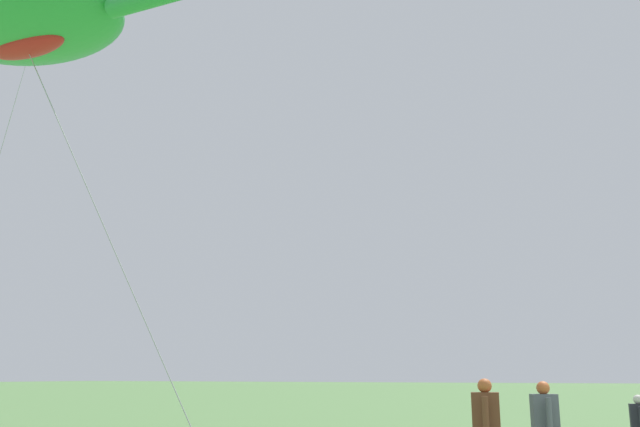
{
  "coord_description": "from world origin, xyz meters",
  "views": [
    {
      "loc": [
        -11.35,
        0.09,
        1.74
      ],
      "look_at": [
        0.32,
        5.56,
        4.71
      ],
      "focal_mm": 39.32,
      "sensor_mm": 36.0,
      "label": 1
    }
  ],
  "objects_px": {
    "person_child_front": "(487,425)",
    "person_grey_haired_man": "(490,427)",
    "person_photographer": "(640,425)",
    "big_show_kite": "(43,23)",
    "person_redhead_woman": "(546,424)"
  },
  "relations": [
    {
      "from": "person_child_front",
      "to": "person_grey_haired_man",
      "type": "distance_m",
      "value": 2.32
    },
    {
      "from": "person_photographer",
      "to": "person_grey_haired_man",
      "type": "height_order",
      "value": "person_grey_haired_man"
    },
    {
      "from": "big_show_kite",
      "to": "person_grey_haired_man",
      "type": "distance_m",
      "value": 13.72
    },
    {
      "from": "person_photographer",
      "to": "person_redhead_woman",
      "type": "height_order",
      "value": "person_redhead_woman"
    },
    {
      "from": "person_child_front",
      "to": "person_redhead_woman",
      "type": "xyz_separation_m",
      "value": [
        0.97,
        -0.75,
        -0.03
      ]
    },
    {
      "from": "person_child_front",
      "to": "person_photographer",
      "type": "xyz_separation_m",
      "value": [
        3.97,
        -2.11,
        -0.19
      ]
    },
    {
      "from": "person_child_front",
      "to": "person_grey_haired_man",
      "type": "xyz_separation_m",
      "value": [
        2.27,
        0.43,
        -0.18
      ]
    },
    {
      "from": "big_show_kite",
      "to": "person_grey_haired_man",
      "type": "relative_size",
      "value": 9.79
    },
    {
      "from": "big_show_kite",
      "to": "person_photographer",
      "type": "bearing_deg",
      "value": -160.74
    },
    {
      "from": "big_show_kite",
      "to": "person_child_front",
      "type": "distance_m",
      "value": 13.69
    },
    {
      "from": "person_child_front",
      "to": "person_redhead_woman",
      "type": "relative_size",
      "value": 1.03
    },
    {
      "from": "person_child_front",
      "to": "big_show_kite",
      "type": "bearing_deg",
      "value": -9.57
    },
    {
      "from": "person_grey_haired_man",
      "to": "person_redhead_woman",
      "type": "distance_m",
      "value": 1.76
    },
    {
      "from": "person_photographer",
      "to": "big_show_kite",
      "type": "bearing_deg",
      "value": 10.42
    },
    {
      "from": "person_photographer",
      "to": "person_child_front",
      "type": "bearing_deg",
      "value": 53.71
    }
  ]
}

